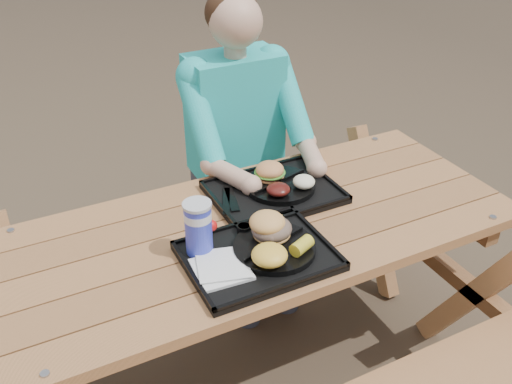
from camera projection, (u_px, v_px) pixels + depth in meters
name	position (u px, v px, depth m)	size (l,w,h in m)	color
ground	(256.00, 374.00, 2.34)	(60.00, 60.00, 0.00)	#999999
picnic_table	(256.00, 306.00, 2.14)	(1.80, 1.49, 0.75)	#999999
tray_near	(258.00, 257.00, 1.77)	(0.45, 0.35, 0.02)	black
tray_far	(274.00, 193.00, 2.09)	(0.45, 0.35, 0.02)	black
plate_near	(274.00, 248.00, 1.78)	(0.26, 0.26, 0.02)	black
plate_far	(280.00, 185.00, 2.10)	(0.26, 0.26, 0.02)	black
napkin_stack	(221.00, 268.00, 1.70)	(0.16, 0.16, 0.02)	white
soda_cup	(199.00, 229.00, 1.74)	(0.08, 0.08, 0.17)	#1824B9
condiment_bbq	(244.00, 229.00, 1.86)	(0.05, 0.05, 0.03)	black
condiment_mustard	(259.00, 223.00, 1.89)	(0.05, 0.05, 0.03)	yellow
sandwich	(272.00, 219.00, 1.78)	(0.12, 0.12, 0.13)	#EEA454
mac_cheese	(270.00, 255.00, 1.69)	(0.11, 0.11, 0.05)	yellow
corn_cob	(302.00, 246.00, 1.74)	(0.07, 0.07, 0.04)	yellow
cutlery_far	(231.00, 198.00, 2.04)	(0.03, 0.17, 0.01)	black
burger	(270.00, 167.00, 2.10)	(0.11, 0.11, 0.10)	#DA894D
baked_beans	(278.00, 189.00, 2.02)	(0.08, 0.08, 0.04)	#4C120F
potato_salad	(304.00, 182.00, 2.06)	(0.08, 0.08, 0.04)	white
diner	(237.00, 164.00, 2.52)	(0.48, 0.84, 1.28)	teal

